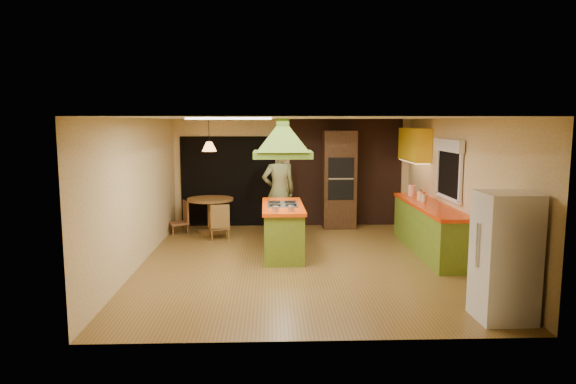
{
  "coord_description": "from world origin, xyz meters",
  "views": [
    {
      "loc": [
        -0.52,
        -8.71,
        2.45
      ],
      "look_at": [
        -0.19,
        0.67,
        1.15
      ],
      "focal_mm": 32.0,
      "sensor_mm": 36.0,
      "label": 1
    }
  ],
  "objects_px": {
    "refrigerator": "(505,257)",
    "dining_table": "(211,208)",
    "man": "(279,192)",
    "wall_oven": "(339,179)",
    "canister_large": "(412,191)",
    "kitchen_island": "(283,229)"
  },
  "relations": [
    {
      "from": "wall_oven",
      "to": "canister_large",
      "type": "relative_size",
      "value": 10.39
    },
    {
      "from": "refrigerator",
      "to": "wall_oven",
      "type": "xyz_separation_m",
      "value": [
        -1.29,
        5.63,
        0.32
      ]
    },
    {
      "from": "wall_oven",
      "to": "dining_table",
      "type": "relative_size",
      "value": 2.21
    },
    {
      "from": "refrigerator",
      "to": "wall_oven",
      "type": "bearing_deg",
      "value": 101.56
    },
    {
      "from": "kitchen_island",
      "to": "canister_large",
      "type": "xyz_separation_m",
      "value": [
        2.69,
        1.11,
        0.56
      ]
    },
    {
      "from": "refrigerator",
      "to": "dining_table",
      "type": "bearing_deg",
      "value": 127.46
    },
    {
      "from": "kitchen_island",
      "to": "wall_oven",
      "type": "height_order",
      "value": "wall_oven"
    },
    {
      "from": "man",
      "to": "dining_table",
      "type": "relative_size",
      "value": 1.95
    },
    {
      "from": "refrigerator",
      "to": "dining_table",
      "type": "height_order",
      "value": "refrigerator"
    },
    {
      "from": "kitchen_island",
      "to": "dining_table",
      "type": "height_order",
      "value": "kitchen_island"
    },
    {
      "from": "dining_table",
      "to": "kitchen_island",
      "type": "bearing_deg",
      "value": -51.74
    },
    {
      "from": "man",
      "to": "wall_oven",
      "type": "bearing_deg",
      "value": -158.62
    },
    {
      "from": "wall_oven",
      "to": "dining_table",
      "type": "distance_m",
      "value": 3.0
    },
    {
      "from": "man",
      "to": "wall_oven",
      "type": "distance_m",
      "value": 1.79
    },
    {
      "from": "dining_table",
      "to": "canister_large",
      "type": "xyz_separation_m",
      "value": [
        4.25,
        -0.86,
        0.49
      ]
    },
    {
      "from": "man",
      "to": "refrigerator",
      "type": "height_order",
      "value": "man"
    },
    {
      "from": "man",
      "to": "dining_table",
      "type": "bearing_deg",
      "value": -41.42
    },
    {
      "from": "refrigerator",
      "to": "canister_large",
      "type": "distance_m",
      "value": 4.36
    },
    {
      "from": "kitchen_island",
      "to": "wall_oven",
      "type": "relative_size",
      "value": 0.83
    },
    {
      "from": "man",
      "to": "refrigerator",
      "type": "bearing_deg",
      "value": 104.12
    },
    {
      "from": "kitchen_island",
      "to": "wall_oven",
      "type": "xyz_separation_m",
      "value": [
        1.36,
        2.38,
        0.65
      ]
    },
    {
      "from": "wall_oven",
      "to": "canister_large",
      "type": "bearing_deg",
      "value": -43.64
    }
  ]
}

